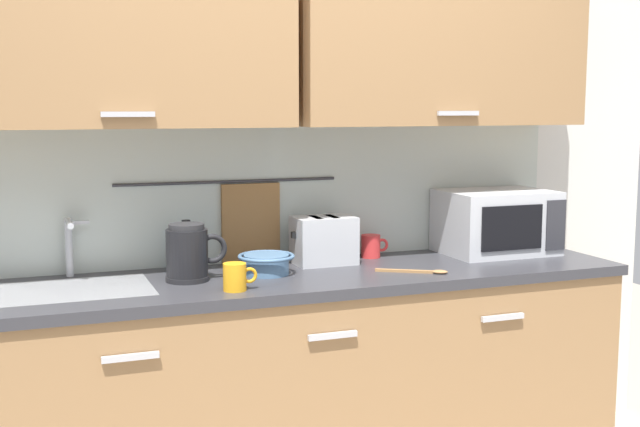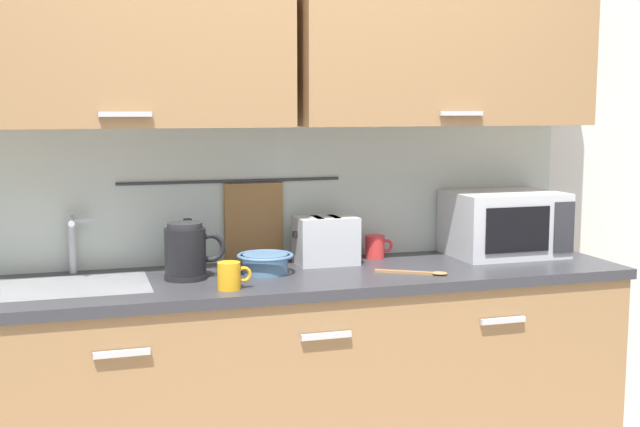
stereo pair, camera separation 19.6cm
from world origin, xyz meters
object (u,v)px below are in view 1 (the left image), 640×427
object	(u,v)px
electric_kettle	(188,253)
mug_near_sink	(236,277)
mug_by_kettle	(371,246)
wooden_spoon	(420,271)
microwave	(496,222)
dish_soap_bottle	(187,248)
toaster	(324,240)
mixing_bowl	(266,263)

from	to	relation	value
electric_kettle	mug_near_sink	size ratio (longest dim) A/B	1.89
mug_near_sink	electric_kettle	bearing A→B (deg)	118.81
mug_by_kettle	wooden_spoon	bearing A→B (deg)	-83.14
microwave	mug_by_kettle	size ratio (longest dim) A/B	3.83
dish_soap_bottle	mug_near_sink	world-z (taller)	dish_soap_bottle
mug_near_sink	toaster	xyz separation A→B (m)	(0.45, 0.34, 0.05)
toaster	electric_kettle	bearing A→B (deg)	-167.44
toaster	wooden_spoon	distance (m)	0.42
mixing_bowl	wooden_spoon	bearing A→B (deg)	-17.99
mug_near_sink	dish_soap_bottle	bearing A→B (deg)	102.36
wooden_spoon	electric_kettle	bearing A→B (deg)	168.39
mug_near_sink	mug_by_kettle	size ratio (longest dim) A/B	1.00
microwave	dish_soap_bottle	size ratio (longest dim) A/B	2.35
microwave	mug_near_sink	xyz separation A→B (m)	(-1.23, -0.30, -0.09)
microwave	wooden_spoon	world-z (taller)	microwave
mug_by_kettle	mug_near_sink	bearing A→B (deg)	-150.05
dish_soap_bottle	microwave	bearing A→B (deg)	-4.13
dish_soap_bottle	toaster	distance (m)	0.55
microwave	electric_kettle	bearing A→B (deg)	-176.22
electric_kettle	toaster	distance (m)	0.59
mug_by_kettle	toaster	bearing A→B (deg)	-166.95
dish_soap_bottle	wooden_spoon	bearing A→B (deg)	-23.67
mug_by_kettle	wooden_spoon	xyz separation A→B (m)	(0.04, -0.36, -0.04)
mug_by_kettle	microwave	bearing A→B (deg)	-9.66
wooden_spoon	mug_by_kettle	bearing A→B (deg)	96.86
mixing_bowl	mug_by_kettle	bearing A→B (deg)	19.00
mug_near_sink	mug_by_kettle	distance (m)	0.79
electric_kettle	mug_near_sink	bearing A→B (deg)	-61.19
microwave	wooden_spoon	bearing A→B (deg)	-152.25
electric_kettle	dish_soap_bottle	world-z (taller)	electric_kettle
toaster	wooden_spoon	size ratio (longest dim) A/B	1.02
microwave	mug_by_kettle	bearing A→B (deg)	170.34
toaster	mug_by_kettle	bearing A→B (deg)	13.05
mug_near_sink	mixing_bowl	bearing A→B (deg)	51.26
mug_by_kettle	wooden_spoon	world-z (taller)	mug_by_kettle
microwave	mixing_bowl	world-z (taller)	microwave
microwave	electric_kettle	xyz separation A→B (m)	(-1.35, -0.09, -0.03)
toaster	mug_by_kettle	world-z (taller)	toaster
electric_kettle	toaster	size ratio (longest dim) A/B	0.89
mixing_bowl	wooden_spoon	xyz separation A→B (m)	(0.55, -0.18, -0.04)
mug_near_sink	mug_by_kettle	bearing A→B (deg)	29.95
dish_soap_bottle	electric_kettle	bearing A→B (deg)	-99.45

